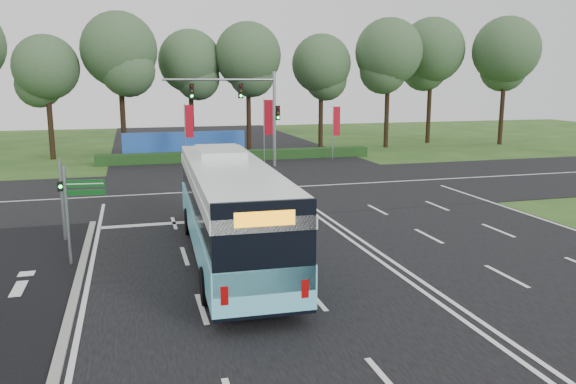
# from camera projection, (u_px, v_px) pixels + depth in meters

# --- Properties ---
(ground) EXTENTS (120.00, 120.00, 0.00)m
(ground) POSITION_uv_depth(u_px,v_px,m) (354.00, 243.00, 22.13)
(ground) COLOR #234C19
(ground) RESTS_ON ground
(road_main) EXTENTS (20.00, 120.00, 0.04)m
(road_main) POSITION_uv_depth(u_px,v_px,m) (354.00, 243.00, 22.13)
(road_main) COLOR black
(road_main) RESTS_ON ground
(road_cross) EXTENTS (120.00, 14.00, 0.05)m
(road_cross) POSITION_uv_depth(u_px,v_px,m) (277.00, 188.00, 33.46)
(road_cross) COLOR black
(road_cross) RESTS_ON ground
(kerb_strip) EXTENTS (0.25, 18.00, 0.12)m
(kerb_strip) POSITION_uv_depth(u_px,v_px,m) (75.00, 295.00, 16.62)
(kerb_strip) COLOR gray
(kerb_strip) RESTS_ON ground
(city_bus) EXTENTS (3.16, 12.96, 3.69)m
(city_bus) POSITION_uv_depth(u_px,v_px,m) (230.00, 208.00, 19.88)
(city_bus) COLOR #6EE2FF
(city_bus) RESTS_ON ground
(pedestrian_signal) EXTENTS (0.30, 0.41, 3.32)m
(pedestrian_signal) POSITION_uv_depth(u_px,v_px,m) (62.00, 197.00, 22.01)
(pedestrian_signal) COLOR gray
(pedestrian_signal) RESTS_ON ground
(street_sign) EXTENTS (1.35, 0.26, 3.49)m
(street_sign) POSITION_uv_depth(u_px,v_px,m) (76.00, 202.00, 19.07)
(street_sign) COLOR gray
(street_sign) RESTS_ON ground
(banner_flag_left) EXTENTS (0.68, 0.10, 4.63)m
(banner_flag_left) POSITION_uv_depth(u_px,v_px,m) (188.00, 125.00, 42.68)
(banner_flag_left) COLOR gray
(banner_flag_left) RESTS_ON ground
(banner_flag_mid) EXTENTS (0.70, 0.32, 5.00)m
(banner_flag_mid) POSITION_uv_depth(u_px,v_px,m) (267.00, 121.00, 43.27)
(banner_flag_mid) COLOR gray
(banner_flag_mid) RESTS_ON ground
(banner_flag_right) EXTENTS (0.65, 0.09, 4.38)m
(banner_flag_right) POSITION_uv_depth(u_px,v_px,m) (336.00, 124.00, 45.35)
(banner_flag_right) COLOR gray
(banner_flag_right) RESTS_ON ground
(traffic_light_gantry) EXTENTS (8.41, 0.28, 7.00)m
(traffic_light_gantry) POSITION_uv_depth(u_px,v_px,m) (250.00, 104.00, 40.65)
(traffic_light_gantry) COLOR gray
(traffic_light_gantry) RESTS_ON ground
(hedge) EXTENTS (22.00, 1.20, 0.80)m
(hedge) POSITION_uv_depth(u_px,v_px,m) (238.00, 156.00, 45.20)
(hedge) COLOR #173814
(hedge) RESTS_ON ground
(blue_hoarding) EXTENTS (10.00, 0.30, 2.20)m
(blue_hoarding) POSITION_uv_depth(u_px,v_px,m) (185.00, 145.00, 46.37)
(blue_hoarding) COLOR #2151B3
(blue_hoarding) RESTS_ON ground
(eucalyptus_row) EXTENTS (55.28, 10.16, 12.62)m
(eucalyptus_row) POSITION_uv_depth(u_px,v_px,m) (273.00, 54.00, 50.84)
(eucalyptus_row) COLOR black
(eucalyptus_row) RESTS_ON ground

